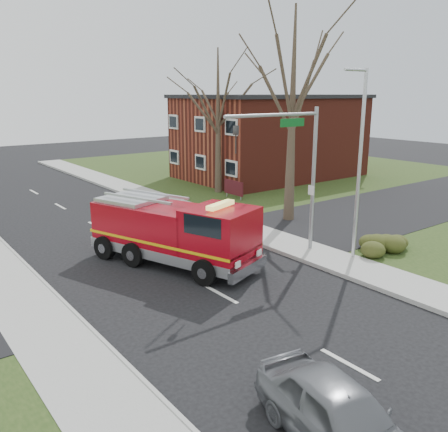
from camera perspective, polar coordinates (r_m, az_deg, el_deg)
ground at (r=18.16m, az=-0.37°, el=-9.43°), size 120.00×120.00×0.00m
sidewalk_right at (r=22.14m, az=12.63°, el=-5.07°), size 2.40×80.00×0.15m
sidewalk_left at (r=15.62m, az=-19.51°, el=-14.27°), size 2.40×80.00×0.15m
cross_street_right at (r=37.39m, az=24.18°, el=2.02°), size 30.00×8.00×0.15m
brick_building at (r=42.77m, az=5.61°, el=9.52°), size 15.40×10.40×7.25m
health_center_sign at (r=33.54m, az=1.17°, el=3.40°), size 0.12×2.00×1.40m
hedge_corner at (r=23.58m, az=18.98°, el=-3.02°), size 2.80×2.00×0.90m
bare_tree_near at (r=27.38m, az=8.29°, el=14.49°), size 6.00×6.00×12.00m
bare_tree_far at (r=35.20m, az=-0.72°, el=13.12°), size 5.25×5.25×10.50m
traffic_signal_mast at (r=21.33m, az=8.49°, el=7.21°), size 5.29×0.18×6.80m
streetlight_pole at (r=21.52m, az=15.94°, el=6.45°), size 1.48×0.16×8.40m
fire_engine at (r=20.94m, az=-5.92°, el=-2.11°), size 5.04×8.11×3.09m
parked_car_maroon at (r=11.12m, az=13.73°, el=-22.44°), size 2.56×4.77×1.54m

